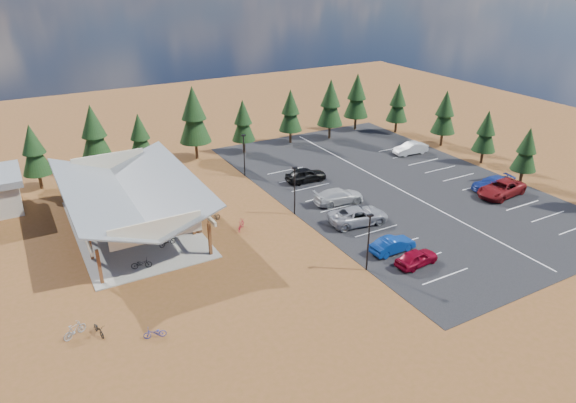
{
  "coord_description": "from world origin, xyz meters",
  "views": [
    {
      "loc": [
        -18.43,
        -38.54,
        23.11
      ],
      "look_at": [
        4.04,
        1.65,
        1.78
      ],
      "focal_mm": 32.0,
      "sensor_mm": 36.0,
      "label": 1
    }
  ],
  "objects": [
    {
      "name": "bike_7",
      "position": [
        -7.39,
        14.22,
        0.66
      ],
      "size": [
        1.89,
        0.7,
        1.11
      ],
      "primitive_type": "imported",
      "rotation": [
        0.0,
        0.0,
        1.48
      ],
      "color": "maroon",
      "rests_on": "concrete_pad"
    },
    {
      "name": "bike_10",
      "position": [
        -12.76,
        -9.88,
        0.4
      ],
      "size": [
        1.62,
        0.91,
        0.81
      ],
      "primitive_type": "imported",
      "rotation": [
        0.0,
        0.0,
        4.45
      ],
      "color": "navy",
      "rests_on": "ground"
    },
    {
      "name": "pine_7",
      "position": [
        21.91,
        21.26,
        5.26
      ],
      "size": [
        3.7,
        3.7,
        8.61
      ],
      "color": "#382314",
      "rests_on": "ground"
    },
    {
      "name": "bike_9",
      "position": [
        -17.48,
        -7.08,
        0.53
      ],
      "size": [
        1.79,
        1.27,
        1.06
      ],
      "primitive_type": "imported",
      "rotation": [
        0.0,
        0.0,
        2.06
      ],
      "color": "#919599",
      "rests_on": "ground"
    },
    {
      "name": "pine_2",
      "position": [
        -10.11,
        22.72,
        5.28
      ],
      "size": [
        3.71,
        3.71,
        8.65
      ],
      "color": "#382314",
      "rests_on": "ground"
    },
    {
      "name": "bike_16",
      "position": [
        -2.78,
        4.42,
        0.43
      ],
      "size": [
        1.74,
        1.15,
        0.87
      ],
      "primitive_type": "imported",
      "rotation": [
        0.0,
        0.0,
        5.1
      ],
      "color": "black",
      "rests_on": "ground"
    },
    {
      "name": "car_7",
      "position": [
        27.56,
        -3.4,
        0.76
      ],
      "size": [
        5.18,
        2.71,
        1.43
      ],
      "primitive_type": "imported",
      "rotation": [
        0.0,
        0.0,
        -1.72
      ],
      "color": "navy",
      "rests_on": "asphalt_lot"
    },
    {
      "name": "pine_8",
      "position": [
        27.79,
        23.0,
        5.24
      ],
      "size": [
        3.68,
        3.68,
        8.57
      ],
      "color": "#382314",
      "rests_on": "ground"
    },
    {
      "name": "pine_13",
      "position": [
        32.32,
        18.9,
        4.53
      ],
      "size": [
        3.19,
        3.19,
        7.42
      ],
      "color": "#382314",
      "rests_on": "ground"
    },
    {
      "name": "pine_3",
      "position": [
        -5.04,
        22.0,
        4.32
      ],
      "size": [
        3.04,
        3.04,
        7.08
      ],
      "color": "#382314",
      "rests_on": "ground"
    },
    {
      "name": "lamp_post_0",
      "position": [
        5.0,
        -10.0,
        2.98
      ],
      "size": [
        0.5,
        0.25,
        5.14
      ],
      "color": "black",
      "rests_on": "ground"
    },
    {
      "name": "car_1",
      "position": [
        8.75,
        -8.78,
        0.74
      ],
      "size": [
        4.32,
        1.63,
        1.41
      ],
      "primitive_type": "imported",
      "rotation": [
        0.0,
        0.0,
        1.6
      ],
      "color": "navy",
      "rests_on": "asphalt_lot"
    },
    {
      "name": "lamp_post_1",
      "position": [
        5.0,
        2.0,
        2.98
      ],
      "size": [
        0.5,
        0.25,
        5.14
      ],
      "color": "black",
      "rests_on": "ground"
    },
    {
      "name": "pine_1",
      "position": [
        -16.75,
        21.8,
        4.58
      ],
      "size": [
        3.22,
        3.22,
        7.5
      ],
      "color": "#382314",
      "rests_on": "ground"
    },
    {
      "name": "bike_pavilion",
      "position": [
        -10.0,
        7.0,
        3.82
      ],
      "size": [
        11.65,
        19.4,
        4.97
      ],
      "color": "#582719",
      "rests_on": "concrete_pad"
    },
    {
      "name": "bike_4",
      "position": [
        -8.26,
        1.85,
        0.53
      ],
      "size": [
        1.73,
        0.97,
        0.86
      ],
      "primitive_type": "imported",
      "rotation": [
        0.0,
        0.0,
        1.83
      ],
      "color": "black",
      "rests_on": "concrete_pad"
    },
    {
      "name": "car_6",
      "position": [
        26.97,
        -5.1,
        0.88
      ],
      "size": [
        6.31,
        3.46,
        1.68
      ],
      "primitive_type": "imported",
      "rotation": [
        0.0,
        0.0,
        -1.45
      ],
      "color": "maroon",
      "rests_on": "asphalt_lot"
    },
    {
      "name": "bike_0",
      "position": [
        -11.28,
        -0.8,
        0.55
      ],
      "size": [
        1.8,
        1.03,
        0.89
      ],
      "primitive_type": "imported",
      "rotation": [
        0.0,
        0.0,
        1.3
      ],
      "color": "black",
      "rests_on": "concrete_pad"
    },
    {
      "name": "bike_8",
      "position": [
        -16.02,
        -7.64,
        0.42
      ],
      "size": [
        0.9,
        1.7,
        0.85
      ],
      "primitive_type": "imported",
      "rotation": [
        0.0,
        0.0,
        0.22
      ],
      "color": "black",
      "rests_on": "ground"
    },
    {
      "name": "car_9",
      "position": [
        27.6,
        10.23,
        0.81
      ],
      "size": [
        4.81,
        2.02,
        1.55
      ],
      "primitive_type": "imported",
      "rotation": [
        0.0,
        0.0,
        -1.65
      ],
      "color": "silver",
      "rests_on": "asphalt_lot"
    },
    {
      "name": "pine_10",
      "position": [
        32.09,
        -3.62,
        4.06
      ],
      "size": [
        2.86,
        2.86,
        6.65
      ],
      "color": "#382314",
      "rests_on": "ground"
    },
    {
      "name": "ground",
      "position": [
        0.0,
        0.0,
        0.0
      ],
      "size": [
        140.0,
        140.0,
        0.0
      ],
      "primitive_type": "plane",
      "color": "brown",
      "rests_on": "ground"
    },
    {
      "name": "pine_6",
      "position": [
        15.95,
        22.25,
        4.66
      ],
      "size": [
        3.28,
        3.28,
        7.64
      ],
      "color": "#382314",
      "rests_on": "ground"
    },
    {
      "name": "pine_11",
      "position": [
        33.26,
        3.23,
        4.19
      ],
      "size": [
        2.95,
        2.95,
        6.86
      ],
      "color": "#382314",
      "rests_on": "ground"
    },
    {
      "name": "bike_1",
      "position": [
        -11.21,
        6.09,
        0.57
      ],
      "size": [
        1.61,
        0.75,
        0.94
      ],
      "primitive_type": "imported",
      "rotation": [
        0.0,
        0.0,
        1.78
      ],
      "color": "#9EA2A6",
      "rests_on": "concrete_pad"
    },
    {
      "name": "car_2",
      "position": [
        9.4,
        -2.83,
        0.87
      ],
      "size": [
        6.3,
        3.61,
        1.65
      ],
      "primitive_type": "imported",
      "rotation": [
        0.0,
        0.0,
        1.42
      ],
      "color": "#96979E",
      "rests_on": "asphalt_lot"
    },
    {
      "name": "bike_15",
      "position": [
        -1.13,
        1.6,
        0.52
      ],
      "size": [
        1.51,
        1.6,
        1.03
      ],
      "primitive_type": "imported",
      "rotation": [
        0.0,
        0.0,
        2.41
      ],
      "color": "maroon",
      "rests_on": "ground"
    },
    {
      "name": "trash_bin_0",
      "position": [
        -4.89,
        2.96,
        0.45
      ],
      "size": [
        0.6,
        0.6,
        0.9
      ],
      "primitive_type": "cylinder",
      "color": "#482D1A",
      "rests_on": "ground"
    },
    {
      "name": "trash_bin_1",
      "position": [
        -3.79,
        5.41,
        0.45
      ],
      "size": [
        0.6,
        0.6,
        0.9
      ],
      "primitive_type": "cylinder",
      "color": "#482D1A",
      "rests_on": "ground"
    },
    {
      "name": "bike_2",
      "position": [
        -13.29,
        10.75,
        0.53
      ],
      "size": [
        1.74,
        0.97,
        0.87
      ],
      "primitive_type": "imported",
      "rotation": [
        0.0,
        0.0,
        1.32
      ],
      "color": "#122196",
      "rests_on": "concrete_pad"
    },
    {
      "name": "bike_6",
      "position": [
        -8.19,
        6.91,
        0.55
      ],
      "size": [
        1.81,
        1.04,
        0.9
      ],
      "primitive_type": "imported",
      "rotation": [
        0.0,
        0.0,
        1.84
      ],
      "color": "#11319B",
      "rests_on": "concrete_pad"
    },
    {
      "name": "bike_5",
      "position": [
        -7.08,
        4.63,
        0.6
      ],
      "size": [
        1.74,
        0.84,
        1.01
      ],
      "primitive_type": "imported",
      "rotation": [
        0.0,
        0.0,
        1.34
      ],
      "color": "#92959A",
      "rests_on": "concrete_pad"
    },
    {
      "name": "car_4",
      "position": [
        10.45,
        8.84,
        0.87
      ],
      "size": [
        4.96,
        2.25,
        1.65
      ],
      "primitive_type": "imported",
      "rotation": [
        0.0,
        0.0,
        1.51
      ],
      "color": "black",
      "rests_on": "asphalt_lot"
    },
    {
      "name": "concrete_pad",
      "position": [
        -10.0,
        7.0,
        0.05
      ],
      "size": [
        10.6,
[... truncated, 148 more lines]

